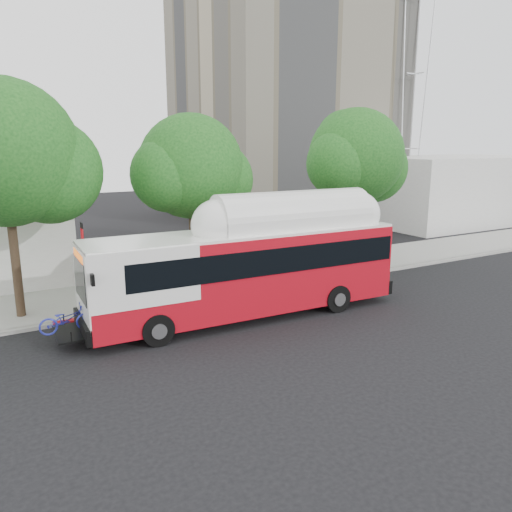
{
  "coord_description": "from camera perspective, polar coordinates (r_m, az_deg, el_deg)",
  "views": [
    {
      "loc": [
        -10.16,
        -16.6,
        7.19
      ],
      "look_at": [
        0.89,
        3.0,
        2.1
      ],
      "focal_mm": 35.0,
      "sensor_mm": 36.0,
      "label": 1
    }
  ],
  "objects": [
    {
      "name": "street_tree_right",
      "position": [
        29.82,
        11.91,
        10.68
      ],
      "size": [
        6.21,
        5.4,
        9.18
      ],
      "color": "#2D2116",
      "rests_on": "ground"
    },
    {
      "name": "ground",
      "position": [
        20.75,
        1.95,
        -7.54
      ],
      "size": [
        120.0,
        120.0,
        0.0
      ],
      "primitive_type": "plane",
      "color": "black",
      "rests_on": "ground"
    },
    {
      "name": "horizon_block",
      "position": [
        51.89,
        21.64,
        7.23
      ],
      "size": [
        20.0,
        12.0,
        6.0
      ],
      "primitive_type": "cube",
      "color": "silver",
      "rests_on": "ground"
    },
    {
      "name": "transit_bus",
      "position": [
        20.89,
        -0.82,
        -1.75
      ],
      "size": [
        14.29,
        3.35,
        4.2
      ],
      "rotation": [
        0.0,
        0.0,
        -0.03
      ],
      "color": "#B20C19",
      "rests_on": "ground"
    },
    {
      "name": "curb_strip",
      "position": [
        23.96,
        -2.91,
        -4.55
      ],
      "size": [
        60.0,
        0.3,
        0.15
      ],
      "primitive_type": "cube",
      "color": "gray",
      "rests_on": "ground"
    },
    {
      "name": "red_curb_segment",
      "position": [
        22.85,
        -9.69,
        -5.58
      ],
      "size": [
        10.0,
        0.32,
        0.16
      ],
      "primitive_type": "cube",
      "color": "maroon",
      "rests_on": "ground"
    },
    {
      "name": "signal_pole",
      "position": [
        22.19,
        -18.98,
        -1.36
      ],
      "size": [
        0.11,
        0.38,
        4.0
      ],
      "color": "red",
      "rests_on": "ground"
    },
    {
      "name": "apartment_tower",
      "position": [
        53.77,
        3.08,
        23.91
      ],
      "size": [
        18.0,
        18.0,
        37.0
      ],
      "color": "tan",
      "rests_on": "ground"
    },
    {
      "name": "street_tree_mid",
      "position": [
        24.63,
        -6.6,
        9.67
      ],
      "size": [
        5.75,
        5.0,
        8.62
      ],
      "color": "#2D2116",
      "rests_on": "ground"
    },
    {
      "name": "street_tree_left",
      "position": [
        22.23,
        -25.6,
        10.01
      ],
      "size": [
        6.67,
        5.8,
        9.74
      ],
      "color": "#2D2116",
      "rests_on": "ground"
    },
    {
      "name": "sidewalk",
      "position": [
        26.22,
        -5.46,
        -3.06
      ],
      "size": [
        60.0,
        5.0,
        0.15
      ],
      "primitive_type": "cube",
      "color": "gray",
      "rests_on": "ground"
    }
  ]
}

